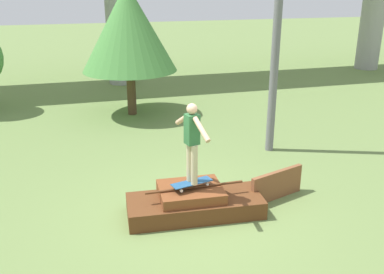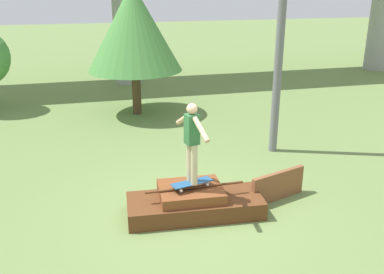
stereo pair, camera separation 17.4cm
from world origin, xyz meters
The scene contains 7 objects.
ground_plane centered at (0.00, 0.00, 0.00)m, with size 80.00×80.00×0.00m, color olive.
scrap_pile centered at (-0.01, 0.01, 0.22)m, with size 2.56×1.13×0.58m.
scrap_plank_loose centered at (1.73, 0.16, 0.29)m, with size 1.25×0.48×0.59m.
skateboard centered at (-0.06, 0.00, 0.65)m, with size 0.80×0.40×0.09m.
skater centered at (-0.06, 0.00, 1.51)m, with size 0.35×1.15×1.48m.
utility_pole centered at (2.73, 2.61, 3.69)m, with size 1.30×0.20×7.13m.
tree_behind_left centered at (-0.23, 6.73, 2.75)m, with size 2.97×2.97×4.09m.
Camera 1 is at (-1.92, -6.76, 4.10)m, focal length 40.00 mm.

